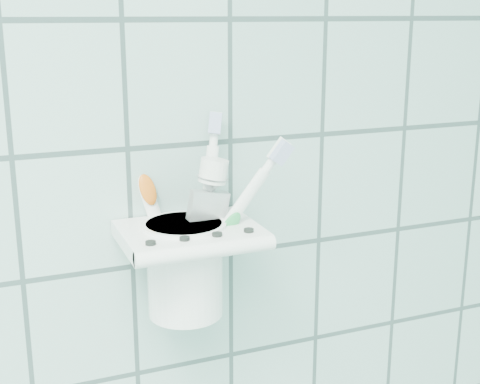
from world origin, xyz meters
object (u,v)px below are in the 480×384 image
at_px(toothbrush_pink, 179,190).
at_px(toothbrush_orange, 168,209).
at_px(toothpaste_tube, 193,221).
at_px(toothbrush_blue, 196,210).
at_px(cup, 185,265).
at_px(holder_bracket, 189,236).

height_order(toothbrush_pink, toothbrush_orange, toothbrush_pink).
bearing_deg(toothpaste_tube, toothbrush_pink, 131.29).
height_order(toothbrush_blue, toothbrush_orange, toothbrush_orange).
relative_size(toothbrush_blue, toothbrush_orange, 1.00).
bearing_deg(cup, toothbrush_pink, 84.68).
bearing_deg(toothbrush_orange, toothbrush_blue, -3.14).
height_order(cup, toothbrush_blue, toothbrush_blue).
distance_m(cup, toothbrush_orange, 0.06).
xyz_separation_m(holder_bracket, toothbrush_blue, (0.01, 0.01, 0.02)).
xyz_separation_m(toothbrush_pink, toothpaste_tube, (0.01, -0.01, -0.03)).
height_order(holder_bracket, toothbrush_pink, toothbrush_pink).
bearing_deg(toothbrush_blue, toothbrush_pink, 153.87).
xyz_separation_m(cup, toothbrush_orange, (-0.01, 0.00, 0.06)).
height_order(cup, toothbrush_orange, toothbrush_orange).
relative_size(cup, toothbrush_orange, 0.50).
bearing_deg(toothbrush_blue, toothbrush_orange, -156.59).
distance_m(holder_bracket, toothbrush_blue, 0.03).
height_order(toothbrush_pink, toothpaste_tube, toothbrush_pink).
distance_m(toothbrush_blue, toothbrush_orange, 0.03).
relative_size(cup, toothpaste_tube, 0.62).
distance_m(holder_bracket, toothbrush_pink, 0.04).
height_order(toothbrush_blue, toothpaste_tube, toothbrush_blue).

